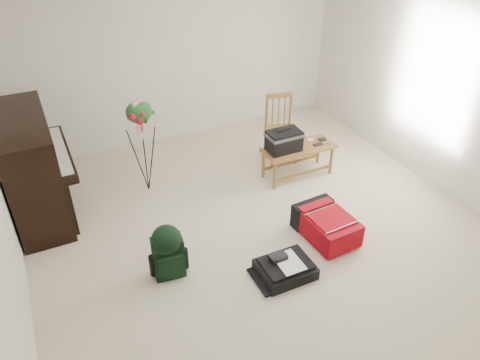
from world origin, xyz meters
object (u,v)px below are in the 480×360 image
bench (289,143)px  dining_chair (280,130)px  piano (34,170)px  green_backpack (168,249)px  flower_stand (143,147)px  black_duffel (285,268)px  red_suitcase (324,222)px

bench → dining_chair: 0.53m
piano → green_backpack: bearing=-58.6°
flower_stand → dining_chair: bearing=-20.7°
piano → flower_stand: size_ratio=1.16×
dining_chair → black_duffel: (-1.11, -2.07, -0.37)m
red_suitcase → black_duffel: 0.81m
black_duffel → flower_stand: size_ratio=0.43×
dining_chair → flower_stand: (-1.93, 0.04, 0.17)m
piano → flower_stand: bearing=-4.3°
piano → green_backpack: piano is taller
piano → green_backpack: (1.03, -1.69, -0.26)m
piano → bench: bearing=-11.8°
green_backpack → flower_stand: bearing=88.3°
green_backpack → bench: bearing=34.8°
piano → red_suitcase: piano is taller
piano → flower_stand: 1.28m
bench → black_duffel: 1.89m
piano → bench: piano is taller
flower_stand → black_duffel: bearing=-88.2°
dining_chair → black_duffel: dining_chair is taller
piano → dining_chair: piano is taller
dining_chair → green_backpack: dining_chair is taller
bench → dining_chair: bearing=71.7°
dining_chair → red_suitcase: 1.77m
piano → dining_chair: 3.22m
dining_chair → green_backpack: (-2.18, -1.56, -0.12)m
flower_stand → red_suitcase: bearing=-68.0°
dining_chair → green_backpack: bearing=-131.2°
dining_chair → flower_stand: 1.94m
bench → green_backpack: bench is taller
black_duffel → red_suitcase: bearing=27.5°
piano → red_suitcase: 3.39m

